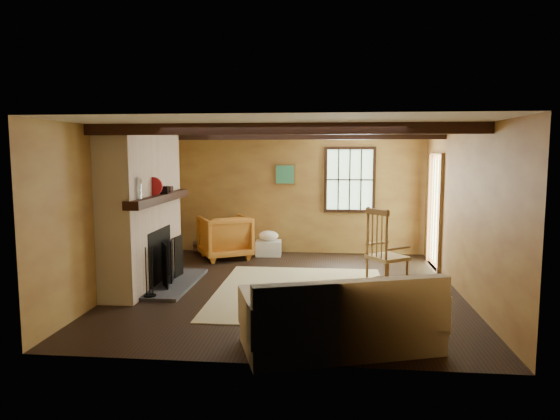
# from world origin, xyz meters

# --- Properties ---
(ground) EXTENTS (5.50, 5.50, 0.00)m
(ground) POSITION_xyz_m (0.00, 0.00, 0.00)
(ground) COLOR black
(ground) RESTS_ON ground
(room_envelope) EXTENTS (5.02, 5.52, 2.44)m
(room_envelope) POSITION_xyz_m (0.22, 0.26, 1.63)
(room_envelope) COLOR #AF8A3E
(room_envelope) RESTS_ON ground
(fireplace) EXTENTS (1.02, 2.30, 2.40)m
(fireplace) POSITION_xyz_m (-2.23, -0.00, 1.10)
(fireplace) COLOR #AC6842
(fireplace) RESTS_ON ground
(rug) EXTENTS (2.50, 3.00, 0.01)m
(rug) POSITION_xyz_m (0.20, -0.20, 0.00)
(rug) COLOR #C3B482
(rug) RESTS_ON ground
(rocking_chair) EXTENTS (0.99, 0.89, 1.23)m
(rocking_chair) POSITION_xyz_m (1.44, 0.13, 0.52)
(rocking_chair) COLOR tan
(rocking_chair) RESTS_ON ground
(sofa) EXTENTS (2.20, 1.47, 0.82)m
(sofa) POSITION_xyz_m (0.74, -2.32, 0.29)
(sofa) COLOR white
(sofa) RESTS_ON ground
(firewood_pile) EXTENTS (0.71, 0.13, 0.26)m
(firewood_pile) POSITION_xyz_m (-1.79, 2.44, 0.13)
(firewood_pile) COLOR #513523
(firewood_pile) RESTS_ON ground
(laundry_basket) EXTENTS (0.52, 0.41, 0.30)m
(laundry_basket) POSITION_xyz_m (-0.60, 2.35, 0.15)
(laundry_basket) COLOR silver
(laundry_basket) RESTS_ON ground
(basket_pillow) EXTENTS (0.48, 0.43, 0.20)m
(basket_pillow) POSITION_xyz_m (-0.60, 2.35, 0.40)
(basket_pillow) COLOR white
(basket_pillow) RESTS_ON laundry_basket
(armchair) EXTENTS (1.22, 1.23, 0.84)m
(armchair) POSITION_xyz_m (-1.41, 2.03, 0.42)
(armchair) COLOR #BF6026
(armchair) RESTS_ON ground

